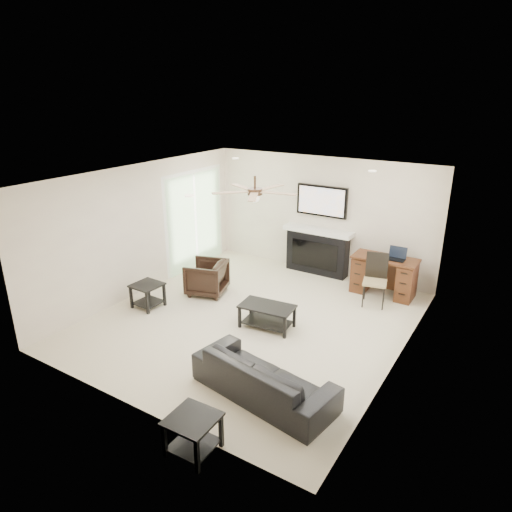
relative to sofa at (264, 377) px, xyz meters
The scene contains 10 objects.
room_shell 2.49m from the sofa, 121.21° to the left, with size 5.50×5.54×2.52m.
sofa is the anchor object (origin of this frame).
armchair 3.37m from the sofa, 140.41° to the left, with size 0.71×0.73×0.66m, color black.
coffee_table 1.84m from the sofa, 119.36° to the left, with size 0.90×0.50×0.40m, color black.
end_table_near 1.26m from the sofa, 96.84° to the right, with size 0.52×0.52×0.45m, color black.
end_table_left 3.34m from the sofa, 160.75° to the left, with size 0.50×0.50×0.45m, color black.
fireplace_unit 4.49m from the sofa, 106.10° to the left, with size 1.52×0.34×1.91m, color black.
desk 3.96m from the sofa, 85.05° to the left, with size 1.22×0.56×0.76m, color #422610.
desk_chair 3.41m from the sofa, 84.25° to the left, with size 0.42×0.44×0.97m, color black.
laptop 4.00m from the sofa, 82.13° to the left, with size 0.33×0.24×0.23m, color black.
Camera 1 is at (3.82, -5.97, 3.79)m, focal length 32.00 mm.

